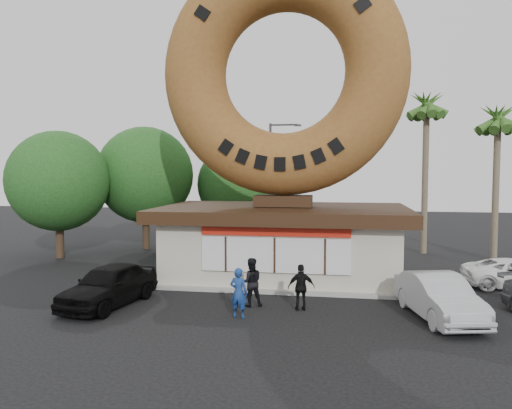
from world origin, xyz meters
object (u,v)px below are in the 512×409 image
at_px(person_center, 251,282).
at_px(car_silver, 439,297).
at_px(car_black, 109,285).
at_px(person_right, 301,287).
at_px(giant_donut, 284,73).
at_px(donut_shop, 283,239).
at_px(person_left, 239,293).
at_px(street_lamp, 272,177).

xyz_separation_m(person_center, car_silver, (6.46, -0.48, -0.15)).
height_order(car_black, car_silver, car_black).
distance_m(person_right, car_silver, 4.62).
height_order(giant_donut, person_center, giant_donut).
relative_size(donut_shop, person_right, 6.82).
bearing_deg(car_silver, person_right, 163.75).
xyz_separation_m(donut_shop, person_left, (-0.77, -6.50, -0.92)).
relative_size(person_left, person_center, 0.96).
bearing_deg(person_center, person_left, 64.62).
distance_m(donut_shop, person_right, 5.49).
relative_size(giant_donut, person_right, 6.73).
bearing_deg(car_black, person_left, 1.91).
bearing_deg(car_silver, person_center, 162.71).
xyz_separation_m(donut_shop, street_lamp, (-1.86, 10.02, 2.72)).
height_order(person_center, car_silver, person_center).
height_order(person_center, person_right, person_center).
bearing_deg(car_black, donut_shop, 54.94).
relative_size(street_lamp, person_center, 4.51).
distance_m(person_center, car_silver, 6.48).
height_order(donut_shop, giant_donut, giant_donut).
height_order(street_lamp, car_black, street_lamp).
xyz_separation_m(person_left, person_right, (2.01, 1.23, -0.03)).
bearing_deg(street_lamp, giant_donut, -79.49).
height_order(person_left, person_center, person_center).
relative_size(street_lamp, car_silver, 1.79).
bearing_deg(donut_shop, giant_donut, 90.00).
bearing_deg(person_left, giant_donut, -85.03).
xyz_separation_m(giant_donut, car_silver, (5.85, -5.54, -8.59)).
distance_m(street_lamp, person_left, 16.94).
relative_size(street_lamp, car_black, 1.77).
relative_size(donut_shop, car_silver, 2.50).
bearing_deg(person_left, car_black, 4.11).
bearing_deg(donut_shop, person_right, -76.79).
relative_size(person_center, car_black, 0.39).
xyz_separation_m(person_center, person_right, (1.85, -0.22, -0.07)).
distance_m(giant_donut, person_left, 10.72).
bearing_deg(car_silver, person_left, 175.29).
xyz_separation_m(giant_donut, car_black, (-5.75, -5.85, -8.56)).
xyz_separation_m(donut_shop, car_silver, (5.85, -5.53, -1.03)).
xyz_separation_m(person_right, car_silver, (4.61, -0.26, -0.08)).
xyz_separation_m(giant_donut, street_lamp, (-1.86, 10.00, -4.85)).
distance_m(giant_donut, car_silver, 11.78).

